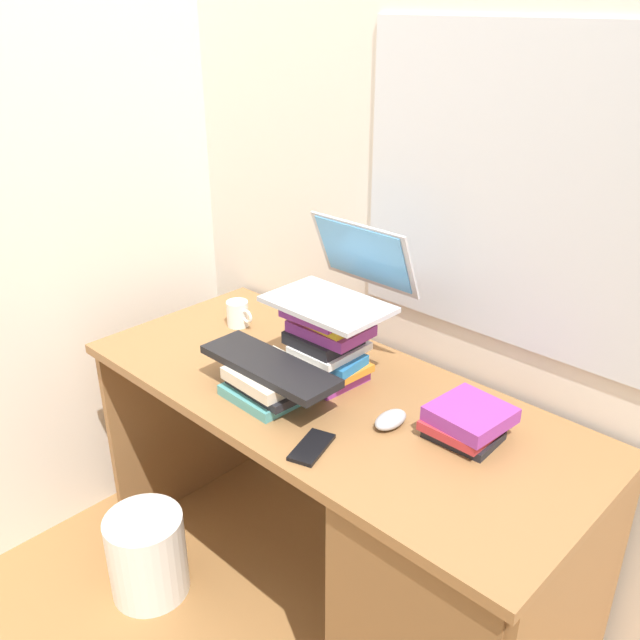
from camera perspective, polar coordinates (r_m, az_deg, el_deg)
The scene contains 13 objects.
ground_plane at distance 2.39m, azimuth 0.71°, elevation -21.84°, with size 6.00×6.00×0.00m, color olive.
wall_back at distance 1.97m, azimuth 8.53°, elevation 11.67°, with size 6.00×0.06×2.60m.
wall_left at distance 2.44m, azimuth -16.44°, elevation 13.55°, with size 0.05×6.00×2.60m, color beige.
desk at distance 1.92m, azimuth 9.23°, elevation -19.38°, with size 1.51×0.65×0.76m.
book_stack_tall at distance 1.92m, azimuth 0.62°, elevation -1.94°, with size 0.24×0.19×0.22m.
book_stack_keyboard_riser at distance 1.87m, azimuth -4.15°, elevation -5.22°, with size 0.24×0.21×0.09m.
book_stack_side at distance 1.74m, azimuth 12.12°, elevation -8.28°, with size 0.19×0.19×0.08m.
laptop at distance 1.90m, azimuth 1.92°, elevation 3.11°, with size 0.34×0.30×0.21m.
keyboard at distance 1.84m, azimuth -4.26°, elevation -3.81°, with size 0.42×0.14×0.02m, color black.
computer_mouse at distance 1.77m, azimuth 5.90°, elevation -8.26°, with size 0.06×0.10×0.04m, color #A5A8AD.
mug at distance 2.28m, azimuth -6.84°, elevation 0.53°, with size 0.11×0.07×0.09m.
cell_phone at distance 1.68m, azimuth -0.69°, elevation -10.55°, with size 0.07×0.14×0.01m, color black.
wastebasket at distance 2.37m, azimuth -14.19°, elevation -18.42°, with size 0.25×0.25×0.29m, color silver.
Camera 1 is at (1.11, -1.19, 1.75)m, focal length 38.43 mm.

